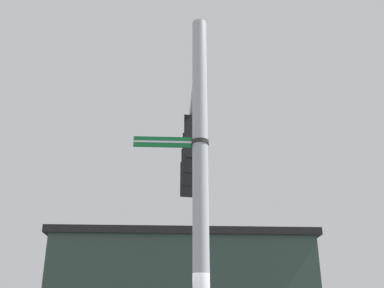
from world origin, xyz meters
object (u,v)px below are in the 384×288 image
Objects in this scene: traffic_light_nearest_pole at (193,139)px; traffic_light_mid_inner at (190,155)px; traffic_light_arm_end at (187,181)px; street_name_sign at (183,142)px; traffic_light_mid_outer at (188,169)px.

traffic_light_nearest_pole is 1.00× the size of traffic_light_mid_inner.
traffic_light_nearest_pole is at bearing -99.55° from traffic_light_arm_end.
traffic_light_arm_end is (0.62, 3.67, 0.00)m from traffic_light_nearest_pole.
traffic_light_arm_end is at bearing 80.45° from traffic_light_nearest_pole.
traffic_light_mid_outer is at bearing 76.87° from street_name_sign.
traffic_light_mid_inner reaches higher than street_name_sign.
traffic_light_arm_end is 6.72m from street_name_sign.
traffic_light_mid_outer is 1.24m from traffic_light_arm_end.
traffic_light_mid_outer is at bearing -99.55° from traffic_light_arm_end.
street_name_sign is at bearing -103.13° from traffic_light_mid_outer.
traffic_light_arm_end is (0.21, 1.22, 0.00)m from traffic_light_mid_outer.
traffic_light_mid_inner is at bearing 75.80° from street_name_sign.
street_name_sign is (-1.42, -6.43, -1.31)m from traffic_light_arm_end.
traffic_light_mid_inner is (0.21, 1.22, 0.00)m from traffic_light_nearest_pole.
traffic_light_mid_outer and traffic_light_arm_end have the same top height.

